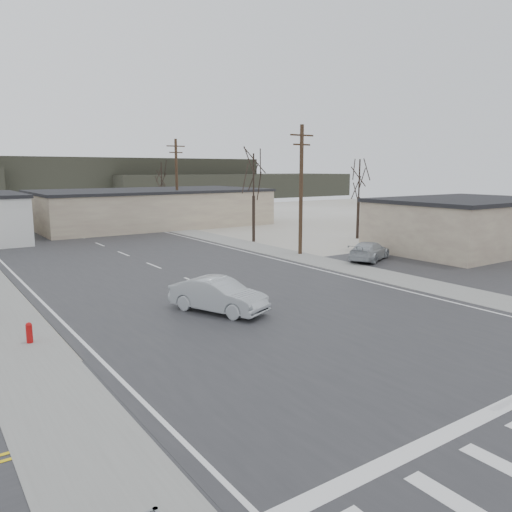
{
  "coord_description": "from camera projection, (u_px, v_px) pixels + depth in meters",
  "views": [
    {
      "loc": [
        -13.42,
        -12.05,
        6.65
      ],
      "look_at": [
        -0.26,
        7.08,
        2.6
      ],
      "focal_mm": 35.0,
      "sensor_mm": 36.0,
      "label": 1
    }
  ],
  "objects": [
    {
      "name": "main_road",
      "position": [
        186.0,
        279.0,
        30.58
      ],
      "size": [
        18.0,
        110.0,
        0.05
      ],
      "primitive_type": "cube",
      "color": "#2A2A2C",
      "rests_on": "ground"
    },
    {
      "name": "car_parked_dark_a",
      "position": [
        468.0,
        251.0,
        36.19
      ],
      "size": [
        4.91,
        2.94,
        1.57
      ],
      "primitive_type": "imported",
      "rotation": [
        0.0,
        0.0,
        1.32
      ],
      "color": "black",
      "rests_on": "parking_lot"
    },
    {
      "name": "car_far_a",
      "position": [
        89.0,
        223.0,
        55.2
      ],
      "size": [
        3.69,
        5.15,
        1.38
      ],
      "primitive_type": "imported",
      "rotation": [
        0.0,
        0.0,
        2.73
      ],
      "color": "black",
      "rests_on": "main_road"
    },
    {
      "name": "building_right_far",
      "position": [
        151.0,
        208.0,
        59.34
      ],
      "size": [
        26.3,
        14.3,
        4.3
      ],
      "color": "#C4B796",
      "rests_on": "ground"
    },
    {
      "name": "sidewalk_right",
      "position": [
        276.0,
        252.0,
        40.56
      ],
      "size": [
        3.0,
        90.0,
        0.06
      ],
      "primitive_type": "cube",
      "color": "gray",
      "rests_on": "ground"
    },
    {
      "name": "hill_center",
      "position": [
        75.0,
        180.0,
        103.92
      ],
      "size": [
        80.0,
        18.0,
        9.0
      ],
      "primitive_type": "cube",
      "color": "#333026",
      "rests_on": "ground"
    },
    {
      "name": "hill_right",
      "position": [
        232.0,
        186.0,
        118.91
      ],
      "size": [
        60.0,
        18.0,
        5.5
      ],
      "primitive_type": "cube",
      "color": "#333026",
      "rests_on": "ground"
    },
    {
      "name": "tree_lot",
      "position": [
        359.0,
        181.0,
        47.6
      ],
      "size": [
        3.52,
        3.52,
        7.84
      ],
      "color": "#2E211C",
      "rests_on": "ground"
    },
    {
      "name": "cross_road",
      "position": [
        370.0,
        351.0,
        18.41
      ],
      "size": [
        90.0,
        10.0,
        0.04
      ],
      "primitive_type": "cube",
      "color": "#2A2A2C",
      "rests_on": "ground"
    },
    {
      "name": "tree_right_mid",
      "position": [
        254.0,
        177.0,
        45.48
      ],
      "size": [
        3.74,
        3.74,
        8.33
      ],
      "color": "#2E211C",
      "rests_on": "ground"
    },
    {
      "name": "car_parked_silver",
      "position": [
        369.0,
        251.0,
        36.63
      ],
      "size": [
        5.09,
        3.69,
        1.37
      ],
      "primitive_type": "imported",
      "rotation": [
        0.0,
        0.0,
        2.0
      ],
      "color": "#A8AEB3",
      "rests_on": "parking_lot"
    },
    {
      "name": "sedan_crossing",
      "position": [
        218.0,
        295.0,
        23.32
      ],
      "size": [
        3.44,
        5.08,
        1.58
      ],
      "primitive_type": "imported",
      "rotation": [
        0.0,
        0.0,
        0.41
      ],
      "color": "#A1A6AB",
      "rests_on": "main_road"
    },
    {
      "name": "fire_hydrant",
      "position": [
        29.0,
        333.0,
        19.13
      ],
      "size": [
        0.24,
        0.24,
        0.87
      ],
      "color": "#A50C0C",
      "rests_on": "ground"
    },
    {
      "name": "tree_right_far",
      "position": [
        162.0,
        177.0,
        68.03
      ],
      "size": [
        3.52,
        3.52,
        7.84
      ],
      "color": "#2E211C",
      "rests_on": "ground"
    },
    {
      "name": "parking_lot",
      "position": [
        506.0,
        266.0,
        34.45
      ],
      "size": [
        18.0,
        20.0,
        0.03
      ],
      "primitive_type": "cube",
      "color": "#2A2A2C",
      "rests_on": "ground"
    },
    {
      "name": "upole_right_b",
      "position": [
        177.0,
        182.0,
        56.4
      ],
      "size": [
        2.2,
        0.3,
        10.0
      ],
      "color": "#412C1E",
      "rests_on": "ground"
    },
    {
      "name": "building_lot",
      "position": [
        464.0,
        224.0,
        41.19
      ],
      "size": [
        14.3,
        10.3,
        4.3
      ],
      "color": "#C4B796",
      "rests_on": "ground"
    },
    {
      "name": "upole_right_a",
      "position": [
        301.0,
        188.0,
        38.55
      ],
      "size": [
        2.2,
        0.3,
        10.0
      ],
      "color": "#412C1E",
      "rests_on": "ground"
    },
    {
      "name": "ground",
      "position": [
        370.0,
        352.0,
        18.41
      ],
      "size": [
        140.0,
        140.0,
        0.0
      ],
      "primitive_type": "plane",
      "color": "silver",
      "rests_on": "ground"
    }
  ]
}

